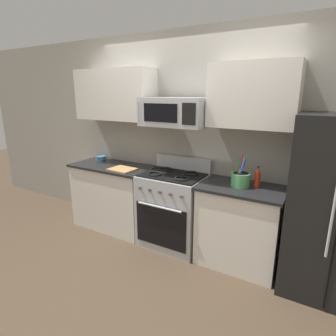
% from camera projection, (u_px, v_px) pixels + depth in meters
% --- Properties ---
extents(ground_plane, '(16.00, 16.00, 0.00)m').
position_uv_depth(ground_plane, '(145.00, 269.00, 3.04)').
color(ground_plane, '#473828').
extents(wall_back, '(8.00, 0.10, 2.60)m').
position_uv_depth(wall_back, '(187.00, 139.00, 3.52)').
color(wall_back, '#9E998E').
rests_on(wall_back, ground).
extents(counter_left, '(1.15, 0.58, 0.91)m').
position_uv_depth(counter_left, '(114.00, 196.00, 3.91)').
color(counter_left, silver).
rests_on(counter_left, ground).
extents(range_oven, '(0.76, 0.63, 1.09)m').
position_uv_depth(range_oven, '(173.00, 209.00, 3.44)').
color(range_oven, '#B2B5BA').
rests_on(range_oven, ground).
extents(counter_right, '(0.89, 0.58, 0.91)m').
position_uv_depth(counter_right, '(239.00, 226.00, 3.04)').
color(counter_right, silver).
rests_on(counter_right, ground).
extents(microwave, '(0.77, 0.44, 0.32)m').
position_uv_depth(microwave, '(175.00, 112.00, 3.15)').
color(microwave, '#B2B5BA').
extents(upper_cabinets_left, '(1.14, 0.34, 0.65)m').
position_uv_depth(upper_cabinets_left, '(115.00, 95.00, 3.66)').
color(upper_cabinets_left, silver).
extents(upper_cabinets_right, '(0.88, 0.34, 0.65)m').
position_uv_depth(upper_cabinets_right, '(253.00, 95.00, 2.79)').
color(upper_cabinets_right, silver).
extents(utensil_crock, '(0.20, 0.20, 0.34)m').
position_uv_depth(utensil_crock, '(240.00, 179.00, 2.93)').
color(utensil_crock, '#59AD66').
rests_on(utensil_crock, counter_right).
extents(cutting_board, '(0.34, 0.28, 0.02)m').
position_uv_depth(cutting_board, '(122.00, 169.00, 3.56)').
color(cutting_board, tan).
rests_on(cutting_board, counter_left).
extents(bottle_hot_sauce, '(0.06, 0.06, 0.23)m').
position_uv_depth(bottle_hot_sauce, '(257.00, 178.00, 2.88)').
color(bottle_hot_sauce, red).
rests_on(bottle_hot_sauce, counter_right).
extents(prep_bowl, '(0.15, 0.15, 0.06)m').
position_uv_depth(prep_bowl, '(101.00, 158.00, 4.10)').
color(prep_bowl, teal).
rests_on(prep_bowl, counter_left).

